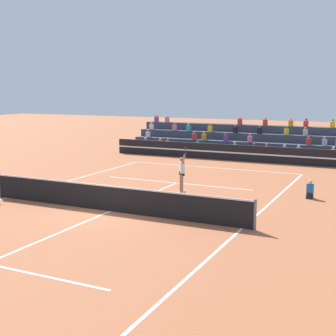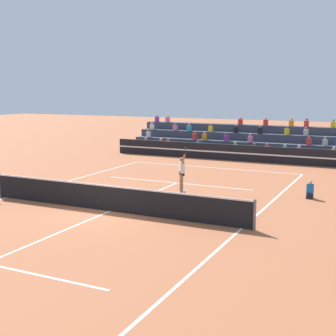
{
  "view_description": "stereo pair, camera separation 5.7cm",
  "coord_description": "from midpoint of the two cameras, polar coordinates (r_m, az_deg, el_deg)",
  "views": [
    {
      "loc": [
        10.05,
        -15.49,
        4.82
      ],
      "look_at": [
        0.36,
        4.63,
        1.1
      ],
      "focal_mm": 50.0,
      "sensor_mm": 36.0,
      "label": 1
    },
    {
      "loc": [
        10.1,
        -15.47,
        4.82
      ],
      "look_at": [
        0.36,
        4.63,
        1.1
      ],
      "focal_mm": 50.0,
      "sensor_mm": 36.0,
      "label": 2
    }
  ],
  "objects": [
    {
      "name": "ground_plane",
      "position": [
        19.09,
        -7.0,
        -5.24
      ],
      "size": [
        120.0,
        120.0,
        0.0
      ],
      "primitive_type": "plane",
      "color": "#AD603D"
    },
    {
      "name": "court_lines",
      "position": [
        19.09,
        -7.0,
        -5.23
      ],
      "size": [
        11.1,
        23.9,
        0.01
      ],
      "color": "white",
      "rests_on": "ground"
    },
    {
      "name": "tennis_net",
      "position": [
        18.96,
        -7.03,
        -3.65
      ],
      "size": [
        12.0,
        0.1,
        1.1
      ],
      "color": "slate",
      "rests_on": "ground"
    },
    {
      "name": "sponsor_banner_wall",
      "position": [
        32.82,
        7.75,
        1.9
      ],
      "size": [
        18.0,
        0.26,
        1.1
      ],
      "color": "black",
      "rests_on": "ground"
    },
    {
      "name": "bleacher_stand",
      "position": [
        35.79,
        9.34,
        2.94
      ],
      "size": [
        17.24,
        3.8,
        2.83
      ],
      "color": "#383D4C",
      "rests_on": "ground"
    },
    {
      "name": "ball_kid_courtside",
      "position": [
        22.02,
        17.0,
        -2.73
      ],
      "size": [
        0.3,
        0.36,
        0.84
      ],
      "color": "black",
      "rests_on": "ground"
    },
    {
      "name": "tennis_player",
      "position": [
        22.06,
        1.77,
        -0.57
      ],
      "size": [
        0.79,
        1.06,
        2.35
      ],
      "color": "#9E7051",
      "rests_on": "ground"
    },
    {
      "name": "tennis_ball",
      "position": [
        20.71,
        2.9,
        -3.92
      ],
      "size": [
        0.07,
        0.07,
        0.07
      ],
      "primitive_type": "sphere",
      "color": "#C6DB33",
      "rests_on": "ground"
    }
  ]
}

